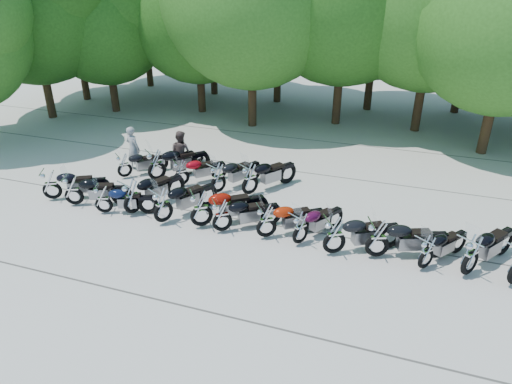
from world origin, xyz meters
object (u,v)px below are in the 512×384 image
(motorcycle_18, at_px, (250,178))
(motorcycle_11, at_px, (427,251))
(motorcycle_5, at_px, (201,208))
(rider_0, at_px, (133,149))
(motorcycle_7, at_px, (267,220))
(motorcycle_12, at_px, (472,254))
(motorcycle_10, at_px, (378,238))
(rider_1, at_px, (181,152))
(motorcycle_9, at_px, (335,235))
(motorcycle_15, at_px, (156,164))
(motorcycle_1, at_px, (73,189))
(motorcycle_16, at_px, (181,172))
(motorcycle_17, at_px, (218,177))
(motorcycle_2, at_px, (103,199))
(motorcycle_3, at_px, (132,196))
(motorcycle_8, at_px, (301,227))
(motorcycle_14, at_px, (124,165))
(motorcycle_0, at_px, (51,184))
(motorcycle_4, at_px, (163,204))
(motorcycle_6, at_px, (222,215))

(motorcycle_18, bearing_deg, motorcycle_11, -170.89)
(motorcycle_5, height_order, rider_0, rider_0)
(motorcycle_7, height_order, motorcycle_12, motorcycle_12)
(motorcycle_10, distance_m, rider_1, 8.88)
(motorcycle_9, distance_m, motorcycle_15, 7.96)
(motorcycle_1, relative_size, motorcycle_18, 0.91)
(motorcycle_16, relative_size, motorcycle_17, 0.90)
(motorcycle_1, distance_m, motorcycle_11, 11.56)
(motorcycle_1, relative_size, motorcycle_11, 1.09)
(motorcycle_2, height_order, motorcycle_3, motorcycle_3)
(motorcycle_3, distance_m, motorcycle_10, 7.98)
(motorcycle_10, bearing_deg, rider_1, 43.50)
(motorcycle_8, bearing_deg, motorcycle_2, 33.67)
(motorcycle_7, relative_size, motorcycle_15, 0.88)
(motorcycle_7, distance_m, motorcycle_10, 3.29)
(motorcycle_17, bearing_deg, motorcycle_14, 27.58)
(motorcycle_0, bearing_deg, motorcycle_1, -124.15)
(motorcycle_3, height_order, rider_1, rider_1)
(motorcycle_4, distance_m, motorcycle_9, 5.53)
(motorcycle_5, height_order, motorcycle_18, motorcycle_5)
(motorcycle_9, height_order, motorcycle_16, motorcycle_9)
(motorcycle_0, height_order, motorcycle_7, motorcycle_0)
(motorcycle_8, height_order, motorcycle_16, motorcycle_16)
(motorcycle_10, bearing_deg, motorcycle_4, 69.77)
(motorcycle_2, xyz_separation_m, motorcycle_7, (5.64, 0.29, 0.06))
(motorcycle_16, height_order, rider_0, rider_0)
(motorcycle_8, relative_size, motorcycle_12, 0.86)
(motorcycle_4, height_order, rider_0, rider_0)
(motorcycle_16, bearing_deg, motorcycle_15, 37.41)
(motorcycle_15, xyz_separation_m, rider_1, (0.53, 1.04, 0.17))
(motorcycle_8, height_order, motorcycle_15, motorcycle_15)
(motorcycle_1, relative_size, motorcycle_5, 0.89)
(motorcycle_3, bearing_deg, motorcycle_6, -159.05)
(motorcycle_3, relative_size, motorcycle_11, 1.20)
(motorcycle_9, distance_m, motorcycle_12, 3.59)
(motorcycle_8, xyz_separation_m, motorcycle_15, (-6.37, 2.65, 0.13))
(motorcycle_8, height_order, motorcycle_14, motorcycle_8)
(motorcycle_8, xyz_separation_m, motorcycle_12, (4.64, -0.05, 0.10))
(motorcycle_9, xyz_separation_m, motorcycle_14, (-8.78, 2.71, -0.10))
(motorcycle_7, bearing_deg, motorcycle_5, 54.86)
(motorcycle_5, distance_m, motorcycle_16, 3.31)
(motorcycle_18, bearing_deg, motorcycle_1, 60.26)
(motorcycle_0, relative_size, motorcycle_2, 1.12)
(motorcycle_7, bearing_deg, rider_0, 27.12)
(motorcycle_12, relative_size, motorcycle_18, 0.99)
(motorcycle_14, bearing_deg, motorcycle_18, -137.86)
(motorcycle_3, relative_size, rider_0, 1.34)
(motorcycle_0, distance_m, motorcycle_8, 9.04)
(motorcycle_12, relative_size, rider_1, 1.38)
(motorcycle_6, xyz_separation_m, motorcycle_15, (-3.91, 2.76, 0.09))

